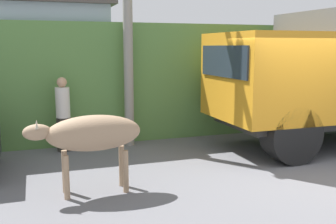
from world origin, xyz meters
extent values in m
plane|color=slate|center=(0.00, 0.00, 0.00)|extent=(60.00, 60.00, 0.00)
cube|color=#568442|center=(0.00, 5.76, 1.45)|extent=(32.00, 5.03, 2.91)
cube|color=orange|center=(-0.20, 1.39, 1.70)|extent=(1.95, 2.38, 1.87)
cube|color=#232D38|center=(-1.20, 1.39, 2.04)|extent=(0.04, 2.02, 0.65)
cylinder|color=black|center=(-0.10, 0.46, 0.59)|extent=(1.17, 0.52, 1.17)
ellipsoid|color=#9E7F60|center=(-4.10, 0.09, 0.99)|extent=(1.50, 0.57, 0.57)
ellipsoid|color=#9E7F60|center=(-4.96, 0.09, 1.06)|extent=(0.43, 0.25, 0.25)
cone|color=#B7AD93|center=(-4.96, -0.01, 1.18)|extent=(0.06, 0.06, 0.11)
cone|color=#B7AD93|center=(-4.96, 0.18, 1.18)|extent=(0.06, 0.06, 0.11)
cylinder|color=#9E7F60|center=(-4.57, -0.07, 0.35)|extent=(0.09, 0.09, 0.70)
cylinder|color=#9E7F60|center=(-4.57, 0.24, 0.35)|extent=(0.09, 0.09, 0.70)
cylinder|color=#9E7F60|center=(-3.64, -0.07, 0.35)|extent=(0.09, 0.09, 0.70)
cylinder|color=#9E7F60|center=(-3.64, 0.24, 0.35)|extent=(0.09, 0.09, 0.70)
cube|color=#38332D|center=(-4.39, 2.85, 0.39)|extent=(0.31, 0.27, 0.78)
cylinder|color=silver|center=(-4.39, 2.85, 1.12)|extent=(0.42, 0.42, 0.68)
sphere|color=tan|center=(-4.39, 2.85, 1.56)|extent=(0.22, 0.22, 0.22)
cylinder|color=gray|center=(-2.86, 2.94, 3.12)|extent=(0.22, 0.22, 6.24)
camera|label=1|loc=(-4.96, -6.06, 2.34)|focal=42.00mm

